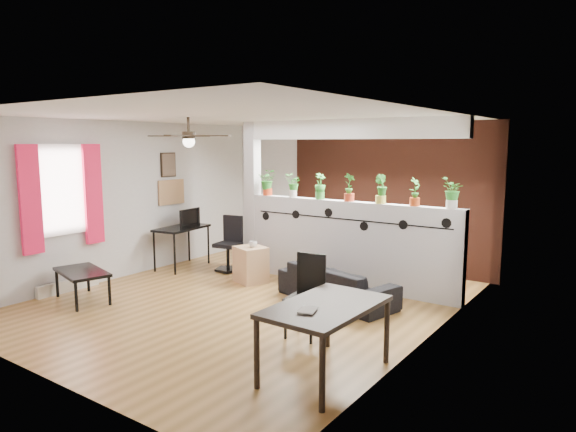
{
  "coord_description": "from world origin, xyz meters",
  "views": [
    {
      "loc": [
        4.54,
        -5.48,
        2.24
      ],
      "look_at": [
        0.28,
        0.6,
        1.18
      ],
      "focal_mm": 32.0,
      "sensor_mm": 36.0,
      "label": 1
    }
  ],
  "objects_px": {
    "ceiling_fan": "(189,138)",
    "office_chair": "(230,247)",
    "cup": "(253,244)",
    "potted_plant_6": "(452,192)",
    "potted_plant_5": "(415,191)",
    "potted_plant_1": "(293,185)",
    "coffee_table": "(82,274)",
    "potted_plant_3": "(349,186)",
    "potted_plant_2": "(320,185)",
    "potted_plant_0": "(268,182)",
    "computer_desk": "(182,231)",
    "cube_shelf": "(251,265)",
    "sofa": "(337,285)",
    "dining_table": "(326,312)",
    "potted_plant_4": "(381,188)",
    "folding_chair": "(308,288)"
  },
  "relations": [
    {
      "from": "ceiling_fan",
      "to": "office_chair",
      "type": "bearing_deg",
      "value": 111.58
    },
    {
      "from": "cup",
      "to": "potted_plant_6",
      "type": "bearing_deg",
      "value": 13.2
    },
    {
      "from": "ceiling_fan",
      "to": "potted_plant_5",
      "type": "xyz_separation_m",
      "value": [
        2.65,
        1.8,
        -0.75
      ]
    },
    {
      "from": "potted_plant_1",
      "to": "coffee_table",
      "type": "bearing_deg",
      "value": -120.65
    },
    {
      "from": "potted_plant_1",
      "to": "potted_plant_3",
      "type": "relative_size",
      "value": 0.88
    },
    {
      "from": "potted_plant_2",
      "to": "potted_plant_6",
      "type": "distance_m",
      "value": 2.11
    },
    {
      "from": "office_chair",
      "to": "cup",
      "type": "bearing_deg",
      "value": -24.14
    },
    {
      "from": "potted_plant_0",
      "to": "computer_desk",
      "type": "bearing_deg",
      "value": -156.85
    },
    {
      "from": "ceiling_fan",
      "to": "potted_plant_2",
      "type": "bearing_deg",
      "value": 59.19
    },
    {
      "from": "ceiling_fan",
      "to": "cube_shelf",
      "type": "distance_m",
      "value": 2.32
    },
    {
      "from": "potted_plant_3",
      "to": "sofa",
      "type": "height_order",
      "value": "potted_plant_3"
    },
    {
      "from": "sofa",
      "to": "coffee_table",
      "type": "relative_size",
      "value": 1.6
    },
    {
      "from": "office_chair",
      "to": "potted_plant_5",
      "type": "bearing_deg",
      "value": 5.56
    },
    {
      "from": "dining_table",
      "to": "coffee_table",
      "type": "relative_size",
      "value": 1.25
    },
    {
      "from": "ceiling_fan",
      "to": "potted_plant_5",
      "type": "height_order",
      "value": "ceiling_fan"
    },
    {
      "from": "potted_plant_1",
      "to": "office_chair",
      "type": "distance_m",
      "value": 1.64
    },
    {
      "from": "computer_desk",
      "to": "office_chair",
      "type": "height_order",
      "value": "office_chair"
    },
    {
      "from": "potted_plant_3",
      "to": "potted_plant_5",
      "type": "distance_m",
      "value": 1.05
    },
    {
      "from": "potted_plant_1",
      "to": "cube_shelf",
      "type": "relative_size",
      "value": 0.66
    },
    {
      "from": "potted_plant_3",
      "to": "cup",
      "type": "xyz_separation_m",
      "value": [
        -1.36,
        -0.69,
        -0.95
      ]
    },
    {
      "from": "potted_plant_1",
      "to": "sofa",
      "type": "xyz_separation_m",
      "value": [
        1.3,
        -0.79,
        -1.31
      ]
    },
    {
      "from": "potted_plant_4",
      "to": "folding_chair",
      "type": "distance_m",
      "value": 2.32
    },
    {
      "from": "dining_table",
      "to": "coffee_table",
      "type": "distance_m",
      "value": 4.06
    },
    {
      "from": "sofa",
      "to": "cube_shelf",
      "type": "height_order",
      "value": "cube_shelf"
    },
    {
      "from": "potted_plant_3",
      "to": "cube_shelf",
      "type": "bearing_deg",
      "value": -153.9
    },
    {
      "from": "sofa",
      "to": "potted_plant_5",
      "type": "bearing_deg",
      "value": -121.46
    },
    {
      "from": "potted_plant_0",
      "to": "potted_plant_4",
      "type": "xyz_separation_m",
      "value": [
        2.11,
        0.0,
        -0.0
      ]
    },
    {
      "from": "sofa",
      "to": "computer_desk",
      "type": "height_order",
      "value": "computer_desk"
    },
    {
      "from": "dining_table",
      "to": "coffee_table",
      "type": "bearing_deg",
      "value": 179.4
    },
    {
      "from": "potted_plant_3",
      "to": "potted_plant_4",
      "type": "height_order",
      "value": "potted_plant_3"
    },
    {
      "from": "ceiling_fan",
      "to": "potted_plant_6",
      "type": "height_order",
      "value": "ceiling_fan"
    },
    {
      "from": "potted_plant_4",
      "to": "potted_plant_0",
      "type": "bearing_deg",
      "value": 180.0
    },
    {
      "from": "coffee_table",
      "to": "potted_plant_0",
      "type": "bearing_deg",
      "value": 67.83
    },
    {
      "from": "coffee_table",
      "to": "computer_desk",
      "type": "bearing_deg",
      "value": 97.94
    },
    {
      "from": "computer_desk",
      "to": "cup",
      "type": "bearing_deg",
      "value": -2.02
    },
    {
      "from": "potted_plant_5",
      "to": "office_chair",
      "type": "distance_m",
      "value": 3.45
    },
    {
      "from": "potted_plant_6",
      "to": "office_chair",
      "type": "distance_m",
      "value": 3.95
    },
    {
      "from": "sofa",
      "to": "potted_plant_6",
      "type": "bearing_deg",
      "value": -135.28
    },
    {
      "from": "potted_plant_1",
      "to": "computer_desk",
      "type": "distance_m",
      "value": 2.27
    },
    {
      "from": "potted_plant_2",
      "to": "coffee_table",
      "type": "height_order",
      "value": "potted_plant_2"
    },
    {
      "from": "potted_plant_1",
      "to": "potted_plant_5",
      "type": "relative_size",
      "value": 0.94
    },
    {
      "from": "sofa",
      "to": "computer_desk",
      "type": "xyz_separation_m",
      "value": [
        -3.3,
        0.17,
        0.43
      ]
    },
    {
      "from": "ceiling_fan",
      "to": "cup",
      "type": "xyz_separation_m",
      "value": [
        0.24,
        1.11,
        -1.68
      ]
    },
    {
      "from": "cup",
      "to": "folding_chair",
      "type": "bearing_deg",
      "value": -35.64
    },
    {
      "from": "potted_plant_6",
      "to": "computer_desk",
      "type": "distance_m",
      "value": 4.76
    },
    {
      "from": "potted_plant_3",
      "to": "cup",
      "type": "relative_size",
      "value": 3.46
    },
    {
      "from": "potted_plant_3",
      "to": "computer_desk",
      "type": "bearing_deg",
      "value": -168.36
    },
    {
      "from": "potted_plant_6",
      "to": "coffee_table",
      "type": "relative_size",
      "value": 0.41
    },
    {
      "from": "potted_plant_0",
      "to": "office_chair",
      "type": "xyz_separation_m",
      "value": [
        -0.61,
        -0.32,
        -1.16
      ]
    },
    {
      "from": "potted_plant_4",
      "to": "dining_table",
      "type": "bearing_deg",
      "value": -74.72
    }
  ]
}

